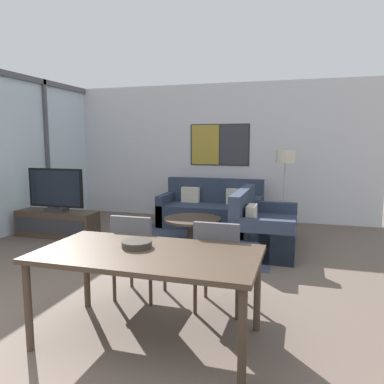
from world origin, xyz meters
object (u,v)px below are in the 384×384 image
Objects in this scene: tv_console at (57,224)px; coffee_table at (192,224)px; dining_chair_centre at (219,260)px; floor_lamp at (285,163)px; fruit_bowl at (137,244)px; television at (56,190)px; sofa_side at (260,230)px; dining_chair_left at (137,251)px; dining_table at (148,260)px; sofa_main at (212,211)px.

tv_console is 2.35m from coffee_table.
floor_lamp is at bearing 83.01° from dining_chair_centre.
dining_chair_centre is at bearing 46.35° from fruit_bowl.
television reaches higher than fruit_bowl.
sofa_side is 6.34× the size of fruit_bowl.
dining_chair_left is 0.87m from dining_chair_centre.
tv_console is 3.93m from dining_table.
floor_lamp is at bearing 69.30° from dining_chair_left.
sofa_side is (3.41, 0.30, -0.52)m from television.
sofa_side is 3.02m from fruit_bowl.
television reaches higher than dining_table.
dining_chair_left is at bearing -88.96° from sofa_main.
sofa_side reaches higher than coffee_table.
dining_table is at bearing -43.36° from television.
dining_table is (0.50, -4.27, 0.40)m from sofa_main.
sofa_side is 1.54m from floor_lamp.
sofa_main is at bearing 95.01° from fruit_bowl.
tv_console is at bearing -158.26° from floor_lamp.
television is at bearing -158.27° from floor_lamp.
floor_lamp is (1.36, 1.20, 0.93)m from coffee_table.
dining_table is 0.86m from dining_chair_left.
dining_table is at bearing -101.72° from floor_lamp.
dining_chair_left is at bearing -110.70° from floor_lamp.
tv_console is 3.11m from dining_chair_left.
dining_chair_left is 3.74m from floor_lamp.
sofa_main reaches higher than fruit_bowl.
sofa_side is at bearing 86.42° from dining_chair_centre.
dining_table is at bearing -122.59° from dining_chair_centre.
television is 1.15× the size of dining_chair_centre.
sofa_side is 3.06m from dining_table.
fruit_bowl is at bearing -82.71° from coffee_table.
dining_chair_centre reaches higher than coffee_table.
floor_lamp reaches higher than dining_chair_left.
sofa_main is 1.32m from coffee_table.
dining_chair_left is 0.76m from fruit_bowl.
dining_chair_centre is (-0.14, -2.30, 0.23)m from sofa_side.
television is 4.04× the size of fruit_bowl.
tv_console is 3.43m from sofa_side.
floor_lamp is (0.28, 1.17, 0.95)m from sofa_side.
floor_lamp is (0.43, 3.47, 0.72)m from dining_chair_centre.
dining_chair_centre reaches higher than fruit_bowl.
sofa_side is 1.81× the size of dining_chair_left.
television is 0.64× the size of sofa_side.
tv_console is 0.80× the size of dining_table.
floor_lamp is at bearing -13.50° from sofa_side.
sofa_main and sofa_side have the same top height.
sofa_main is 7.55× the size of fruit_bowl.
dining_chair_left reaches higher than fruit_bowl.
floor_lamp is (1.36, -0.12, 0.95)m from sofa_main.
dining_chair_left is (0.06, -3.55, 0.22)m from sofa_main.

